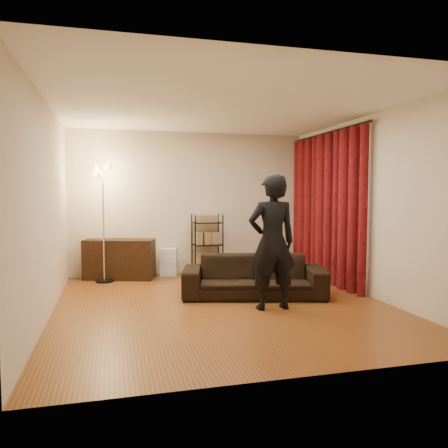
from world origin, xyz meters
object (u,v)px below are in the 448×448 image
object	(u,v)px
person	(272,242)
storage_boxes	(169,262)
wire_shelf	(207,245)
sofa	(254,276)
floor_lamp	(103,223)
media_cabinet	(119,259)

from	to	relation	value
person	storage_boxes	bearing A→B (deg)	-69.68
wire_shelf	sofa	bearing A→B (deg)	-92.20
sofa	person	world-z (taller)	person
sofa	floor_lamp	distance (m)	2.84
sofa	media_cabinet	xyz separation A→B (m)	(-1.92, 1.88, 0.05)
person	floor_lamp	distance (m)	3.25
media_cabinet	floor_lamp	bearing A→B (deg)	-121.54
storage_boxes	floor_lamp	bearing A→B (deg)	-165.14
sofa	storage_boxes	distance (m)	2.22
sofa	storage_boxes	xyz separation A→B (m)	(-1.02, 1.97, -0.05)
sofa	wire_shelf	world-z (taller)	wire_shelf
sofa	floor_lamp	size ratio (longest dim) A/B	1.02
media_cabinet	sofa	bearing A→B (deg)	-26.49
wire_shelf	floor_lamp	bearing A→B (deg)	175.40
storage_boxes	wire_shelf	bearing A→B (deg)	-6.74
sofa	wire_shelf	size ratio (longest dim) A/B	1.83
person	media_cabinet	xyz separation A→B (m)	(-1.94, 2.61, -0.54)
wire_shelf	floor_lamp	distance (m)	1.95
storage_boxes	floor_lamp	size ratio (longest dim) A/B	0.25
person	media_cabinet	distance (m)	3.30
person	storage_boxes	size ratio (longest dim) A/B	3.49
sofa	media_cabinet	distance (m)	2.69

